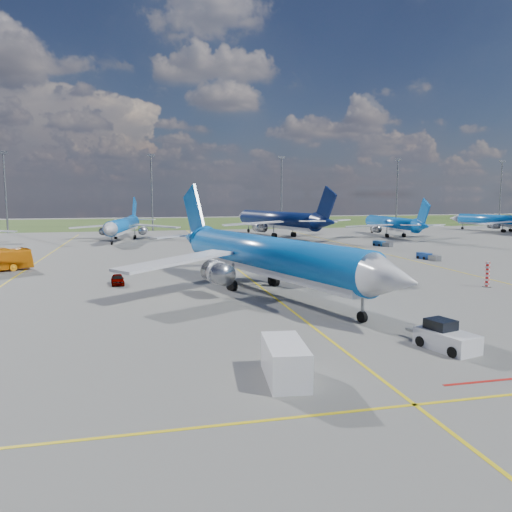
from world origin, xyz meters
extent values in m
plane|color=#5B5B59|center=(0.00, 0.00, 0.00)|extent=(400.00, 400.00, 0.00)
cube|color=#2D4719|center=(0.00, 150.00, 0.00)|extent=(400.00, 80.00, 0.01)
cube|color=gold|center=(0.00, 30.00, 0.01)|extent=(0.25, 160.00, 0.02)
cube|color=gold|center=(0.00, -20.00, 0.01)|extent=(60.00, 0.25, 0.02)
cube|color=gold|center=(-30.00, 40.00, 0.01)|extent=(0.25, 120.00, 0.02)
cube|color=gold|center=(30.00, 40.00, 0.01)|extent=(0.25, 120.00, 0.02)
cylinder|color=slate|center=(-50.00, 110.00, 11.00)|extent=(0.50, 0.50, 22.00)
cube|color=slate|center=(-50.00, 110.00, 22.30)|extent=(2.20, 0.50, 0.80)
cylinder|color=slate|center=(-10.00, 110.00, 11.00)|extent=(0.50, 0.50, 22.00)
cube|color=slate|center=(-10.00, 110.00, 22.30)|extent=(2.20, 0.50, 0.80)
cylinder|color=slate|center=(30.00, 110.00, 11.00)|extent=(0.50, 0.50, 22.00)
cube|color=slate|center=(30.00, 110.00, 22.30)|extent=(2.20, 0.50, 0.80)
cylinder|color=slate|center=(70.00, 110.00, 11.00)|extent=(0.50, 0.50, 22.00)
cube|color=slate|center=(70.00, 110.00, 22.30)|extent=(2.20, 0.50, 0.80)
cylinder|color=slate|center=(110.00, 110.00, 11.00)|extent=(0.50, 0.50, 22.00)
cube|color=slate|center=(110.00, 110.00, 22.30)|extent=(2.20, 0.50, 0.80)
cylinder|color=red|center=(26.00, 8.00, 1.50)|extent=(0.50, 0.50, 3.00)
cube|color=silver|center=(7.17, -12.08, 0.66)|extent=(3.27, 4.70, 1.32)
cube|color=black|center=(7.01, -11.49, 1.57)|extent=(2.04, 2.19, 0.91)
cube|color=slate|center=(6.48, -9.54, 0.56)|extent=(0.88, 2.42, 0.20)
cube|color=white|center=(-5.56, -15.00, 1.12)|extent=(2.79, 5.29, 2.23)
imported|color=#999999|center=(-16.50, 19.50, 0.64)|extent=(1.80, 3.85, 1.27)
imported|color=#999999|center=(2.56, 35.38, 0.66)|extent=(4.98, 2.72, 1.33)
imported|color=#999999|center=(18.36, 42.96, 0.64)|extent=(4.20, 4.57, 1.29)
cube|color=navy|center=(32.99, 32.73, 0.52)|extent=(1.73, 2.64, 1.04)
cube|color=slate|center=(33.41, 30.32, 0.42)|extent=(1.44, 2.05, 0.85)
cube|color=#1C5EAB|center=(-1.88, 51.85, 0.53)|extent=(1.46, 2.57, 1.07)
cube|color=slate|center=(-1.78, 49.33, 0.44)|extent=(1.24, 1.98, 0.87)
cube|color=#184E90|center=(35.65, 54.36, 0.53)|extent=(2.05, 2.80, 1.06)
cube|color=slate|center=(36.42, 51.98, 0.43)|extent=(1.69, 2.19, 0.87)
camera|label=1|loc=(-13.65, -42.22, 10.87)|focal=35.00mm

